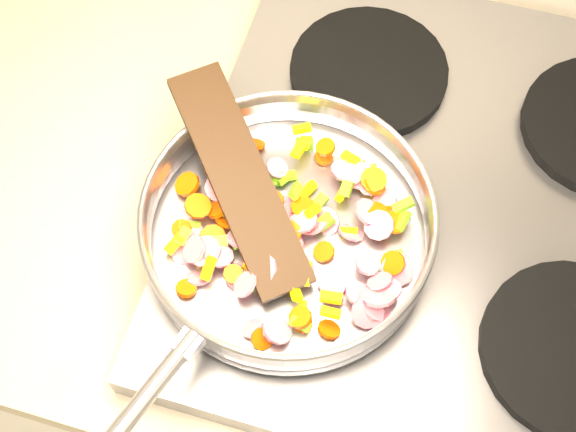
# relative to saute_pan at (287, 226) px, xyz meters

# --- Properties ---
(cooktop) EXTENTS (0.60, 0.60, 0.04)m
(cooktop) POSITION_rel_saute_pan_xyz_m (0.17, 0.11, -0.07)
(cooktop) COLOR #939399
(cooktop) RESTS_ON counter_top
(grate_fl) EXTENTS (0.19, 0.19, 0.02)m
(grate_fl) POSITION_rel_saute_pan_xyz_m (0.03, -0.03, -0.04)
(grate_fl) COLOR black
(grate_fl) RESTS_ON cooktop
(grate_fr) EXTENTS (0.19, 0.19, 0.02)m
(grate_fr) POSITION_rel_saute_pan_xyz_m (0.31, -0.03, -0.04)
(grate_fr) COLOR black
(grate_fr) RESTS_ON cooktop
(grate_bl) EXTENTS (0.19, 0.19, 0.02)m
(grate_bl) POSITION_rel_saute_pan_xyz_m (0.03, 0.25, -0.04)
(grate_bl) COLOR black
(grate_bl) RESTS_ON cooktop
(saute_pan) EXTENTS (0.34, 0.50, 0.06)m
(saute_pan) POSITION_rel_saute_pan_xyz_m (0.00, 0.00, 0.00)
(saute_pan) COLOR #9E9EA5
(saute_pan) RESTS_ON grate_fl
(vegetable_heap) EXTENTS (0.28, 0.26, 0.05)m
(vegetable_heap) POSITION_rel_saute_pan_xyz_m (0.01, 0.00, -0.01)
(vegetable_heap) COLOR #FFEE08
(vegetable_heap) RESTS_ON saute_pan
(wooden_spatula) EXTENTS (0.21, 0.23, 0.06)m
(wooden_spatula) POSITION_rel_saute_pan_xyz_m (-0.06, 0.03, 0.02)
(wooden_spatula) COLOR black
(wooden_spatula) RESTS_ON saute_pan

